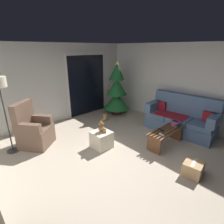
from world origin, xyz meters
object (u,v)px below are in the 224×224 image
(floor_lamp, at_px, (0,90))
(cell_phone, at_px, (176,121))
(ottoman, at_px, (102,140))
(teddy_bear_honey_by_tree, at_px, (105,118))
(remote_black, at_px, (161,130))
(teddy_bear_chestnut, at_px, (102,127))
(coffee_table, at_px, (166,135))
(christmas_tree, at_px, (117,92))
(remote_white, at_px, (162,135))
(cardboard_box_taped_mid_floor, at_px, (193,168))
(armchair, at_px, (34,131))
(couch, at_px, (181,119))
(book_stack, at_px, (176,124))

(floor_lamp, bearing_deg, cell_phone, -35.11)
(ottoman, distance_m, teddy_bear_honey_by_tree, 1.66)
(remote_black, relative_size, teddy_bear_chestnut, 0.55)
(coffee_table, xyz_separation_m, christmas_tree, (0.68, 2.47, 0.58))
(christmas_tree, distance_m, teddy_bear_honey_by_tree, 1.11)
(cell_phone, distance_m, teddy_bear_chestnut, 1.94)
(coffee_table, height_order, remote_white, remote_white)
(remote_white, distance_m, cardboard_box_taped_mid_floor, 0.98)
(remote_white, height_order, floor_lamp, floor_lamp)
(cell_phone, height_order, christmas_tree, christmas_tree)
(remote_black, bearing_deg, cardboard_box_taped_mid_floor, -104.63)
(floor_lamp, distance_m, teddy_bear_chestnut, 2.35)
(armchair, relative_size, ottoman, 2.57)
(remote_white, relative_size, remote_black, 1.00)
(teddy_bear_chestnut, height_order, teddy_bear_honey_by_tree, teddy_bear_chestnut)
(teddy_bear_chestnut, relative_size, teddy_bear_honey_by_tree, 1.00)
(coffee_table, xyz_separation_m, cardboard_box_taped_mid_floor, (-0.57, -0.97, -0.14))
(ottoman, bearing_deg, christmas_tree, 36.98)
(christmas_tree, bearing_deg, teddy_bear_honey_by_tree, -163.09)
(couch, xyz_separation_m, cardboard_box_taped_mid_floor, (-1.59, -1.11, -0.27))
(armchair, xyz_separation_m, cardboard_box_taped_mid_floor, (1.85, -3.23, -0.27))
(remote_white, height_order, teddy_bear_honey_by_tree, remote_white)
(christmas_tree, xyz_separation_m, floor_lamp, (-3.61, -0.14, 0.65))
(remote_black, distance_m, floor_lamp, 3.77)
(remote_black, height_order, teddy_bear_honey_by_tree, remote_black)
(floor_lamp, distance_m, ottoman, 2.50)
(christmas_tree, bearing_deg, teddy_bear_chestnut, -142.77)
(remote_black, bearing_deg, teddy_bear_chestnut, 149.87)
(cell_phone, distance_m, floor_lamp, 4.18)
(ottoman, height_order, teddy_bear_chestnut, teddy_bear_chestnut)
(coffee_table, xyz_separation_m, remote_black, (-0.11, 0.08, 0.15))
(cell_phone, distance_m, teddy_bear_honey_by_tree, 2.34)
(remote_black, relative_size, ottoman, 0.35)
(coffee_table, height_order, cardboard_box_taped_mid_floor, coffee_table)
(book_stack, relative_size, christmas_tree, 0.14)
(book_stack, distance_m, cell_phone, 0.07)
(remote_black, height_order, floor_lamp, floor_lamp)
(coffee_table, height_order, teddy_bear_chestnut, teddy_bear_chestnut)
(remote_white, relative_size, book_stack, 0.59)
(remote_white, bearing_deg, coffee_table, 28.43)
(christmas_tree, bearing_deg, couch, -81.65)
(teddy_bear_chestnut, bearing_deg, remote_black, -39.40)
(book_stack, xyz_separation_m, christmas_tree, (0.29, 2.50, 0.37))
(christmas_tree, bearing_deg, cell_phone, -96.39)
(teddy_bear_honey_by_tree, distance_m, cardboard_box_taped_mid_floor, 3.23)
(coffee_table, distance_m, teddy_bear_honey_by_tree, 2.23)
(floor_lamp, bearing_deg, remote_white, -42.43)
(remote_black, distance_m, armchair, 3.18)
(christmas_tree, height_order, teddy_bear_chestnut, christmas_tree)
(cell_phone, xyz_separation_m, floor_lamp, (-3.33, 2.34, 0.95))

